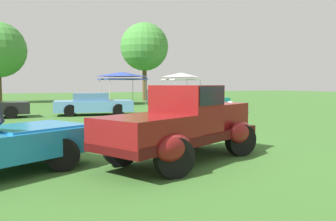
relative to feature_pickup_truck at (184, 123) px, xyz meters
name	(u,v)px	position (x,y,z in m)	size (l,w,h in m)	color
ground_plane	(184,156)	(0.22, 0.40, -0.87)	(120.00, 120.00, 0.00)	#386628
feature_pickup_truck	(184,123)	(0.00, 0.00, 0.00)	(4.51, 3.13, 1.70)	#400B0B
show_car_skyblue	(93,104)	(0.95, 12.27, -0.27)	(4.45, 2.48, 1.22)	#669EDB
show_car_teal	(198,101)	(8.14, 13.07, -0.27)	(4.03, 1.91, 1.22)	teal
spectator_near_truck	(152,101)	(2.64, 7.98, 0.05)	(0.46, 0.39, 1.69)	#7F7056
canopy_tent_left_field	(122,75)	(5.63, 21.28, 1.56)	(3.35, 3.35, 2.71)	#B7B7BC
canopy_tent_center_field	(181,76)	(11.19, 21.11, 1.56)	(2.77, 2.77, 2.71)	#B7B7BC
treeline_center	(144,47)	(9.80, 26.55, 4.59)	(4.88, 4.88, 7.92)	brown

